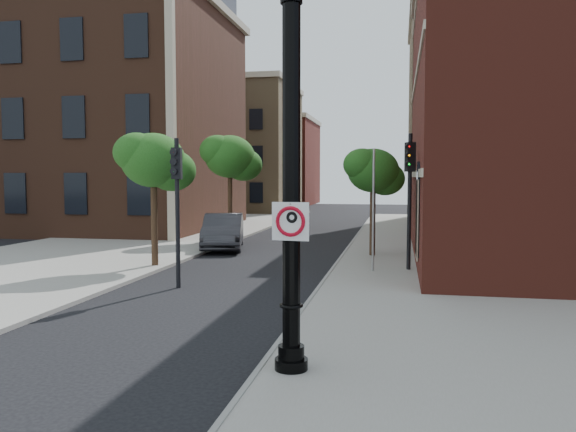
% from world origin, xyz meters
% --- Properties ---
extents(ground, '(120.00, 120.00, 0.00)m').
position_xyz_m(ground, '(0.00, 0.00, 0.00)').
color(ground, black).
rests_on(ground, ground).
extents(sidewalk_right, '(8.00, 60.00, 0.12)m').
position_xyz_m(sidewalk_right, '(6.00, 10.00, 0.06)').
color(sidewalk_right, gray).
rests_on(sidewalk_right, ground).
extents(sidewalk_left, '(10.00, 50.00, 0.12)m').
position_xyz_m(sidewalk_left, '(-9.00, 18.00, 0.06)').
color(sidewalk_left, gray).
rests_on(sidewalk_left, ground).
extents(curb_edge, '(0.10, 60.00, 0.14)m').
position_xyz_m(curb_edge, '(2.05, 10.00, 0.07)').
color(curb_edge, gray).
rests_on(curb_edge, ground).
extents(victorian_building, '(18.60, 14.60, 17.95)m').
position_xyz_m(victorian_building, '(-16.00, 23.97, 8.74)').
color(victorian_building, '#532F1F').
rests_on(victorian_building, ground).
extents(bg_building_tan_a, '(12.00, 12.00, 12.00)m').
position_xyz_m(bg_building_tan_a, '(-12.00, 44.00, 6.00)').
color(bg_building_tan_a, olive).
rests_on(bg_building_tan_a, ground).
extents(bg_building_red, '(12.00, 12.00, 10.00)m').
position_xyz_m(bg_building_red, '(-12.00, 58.00, 5.00)').
color(bg_building_red, maroon).
rests_on(bg_building_red, ground).
extents(lamppost, '(0.57, 0.57, 6.72)m').
position_xyz_m(lamppost, '(2.60, -0.71, 3.10)').
color(lamppost, black).
rests_on(lamppost, ground).
extents(no_parking_sign, '(0.63, 0.12, 0.63)m').
position_xyz_m(no_parking_sign, '(2.62, -0.88, 2.66)').
color(no_parking_sign, white).
rests_on(no_parking_sign, ground).
extents(parked_car, '(2.93, 5.29, 1.65)m').
position_xyz_m(parked_car, '(-3.74, 15.28, 0.83)').
color(parked_car, '#2C2B30').
rests_on(parked_car, ground).
extents(traffic_signal_left, '(0.32, 0.39, 4.54)m').
position_xyz_m(traffic_signal_left, '(-2.23, 6.08, 3.06)').
color(traffic_signal_left, black).
rests_on(traffic_signal_left, ground).
extents(traffic_signal_right, '(0.39, 0.43, 4.89)m').
position_xyz_m(traffic_signal_right, '(4.70, 10.23, 3.30)').
color(traffic_signal_right, black).
rests_on(traffic_signal_right, ground).
extents(utility_pole, '(0.09, 0.09, 4.35)m').
position_xyz_m(utility_pole, '(3.49, 9.66, 2.17)').
color(utility_pole, '#999999').
rests_on(utility_pole, ground).
extents(street_tree_a, '(2.77, 2.50, 4.99)m').
position_xyz_m(street_tree_a, '(-4.46, 9.42, 3.93)').
color(street_tree_a, '#2F2112').
rests_on(street_tree_a, ground).
extents(street_tree_b, '(3.08, 2.78, 5.54)m').
position_xyz_m(street_tree_b, '(-4.29, 18.32, 4.38)').
color(street_tree_b, '#2F2112').
rests_on(street_tree_b, ground).
extents(street_tree_c, '(2.53, 2.29, 4.56)m').
position_xyz_m(street_tree_c, '(3.31, 13.70, 3.59)').
color(street_tree_c, '#2F2112').
rests_on(street_tree_c, ground).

